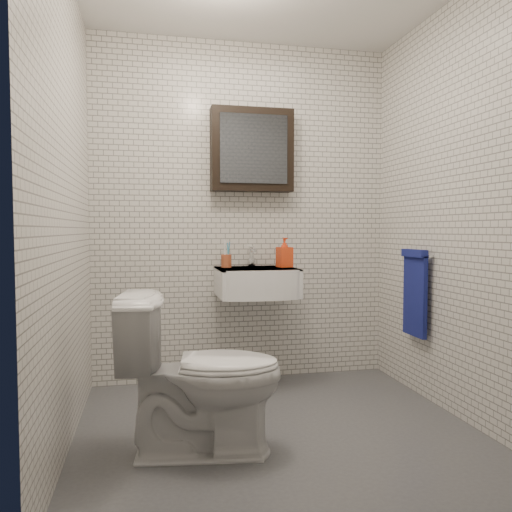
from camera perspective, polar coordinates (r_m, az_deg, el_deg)
The scene contains 9 objects.
ground at distance 2.97m, azimuth 2.37°, elevation -19.05°, with size 2.20×2.00×0.01m, color #47494E.
room_shell at distance 2.77m, azimuth 2.44°, elevation 10.18°, with size 2.22×2.02×2.51m.
washbasin at distance 3.50m, azimuth 0.18°, elevation -2.96°, with size 0.55×0.50×0.20m.
faucet at distance 3.68m, azimuth -0.48°, elevation -0.15°, with size 0.06×0.20×0.15m.
mirror_cabinet at distance 3.71m, azimuth -0.47°, elevation 11.99°, with size 0.60×0.15×0.60m.
towel_rail at distance 3.50m, azimuth 17.72°, elevation -3.62°, with size 0.09×0.30×0.58m.
toothbrush_cup at distance 3.59m, azimuth -3.41°, elevation -0.49°, with size 0.10×0.10×0.20m.
soap_bottle at distance 3.60m, azimuth 3.28°, elevation 0.41°, with size 0.10×0.10×0.21m, color #F45019.
toilet at distance 2.57m, azimuth -6.17°, elevation -13.17°, with size 0.45×0.79×0.81m, color white.
Camera 1 is at (-0.69, -2.66, 1.12)m, focal length 35.00 mm.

